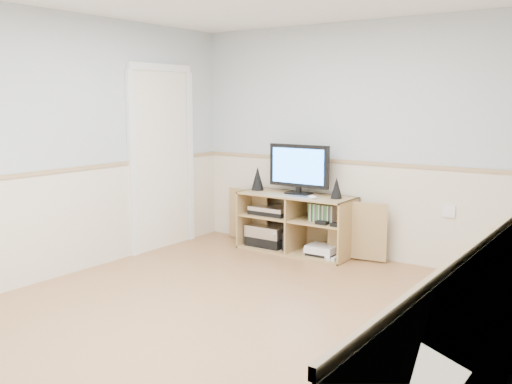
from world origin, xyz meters
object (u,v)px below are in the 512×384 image
media_cabinet (299,222)px  game_consoles (322,250)px  monitor (299,167)px  keyboard (301,197)px

media_cabinet → game_consoles: size_ratio=4.55×
monitor → game_consoles: (0.34, -0.06, -0.88)m
monitor → keyboard: bearing=-51.9°
monitor → keyboard: size_ratio=2.52×
media_cabinet → monitor: monitor is taller
monitor → game_consoles: bearing=-10.2°
keyboard → game_consoles: keyboard is taller
media_cabinet → keyboard: 0.41m
media_cabinet → monitor: (0.00, -0.01, 0.62)m
monitor → game_consoles: size_ratio=1.63×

